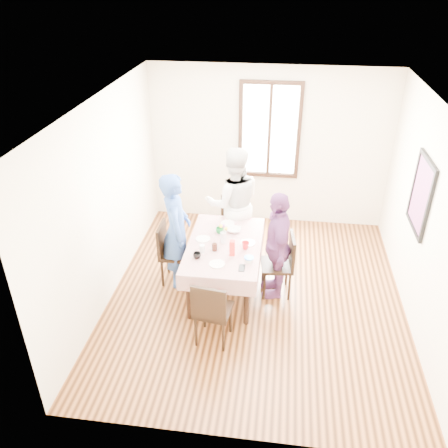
{
  "coord_description": "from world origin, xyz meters",
  "views": [
    {
      "loc": [
        0.24,
        -5.13,
        4.08
      ],
      "look_at": [
        -0.46,
        0.03,
        1.1
      ],
      "focal_mm": 37.05,
      "sensor_mm": 36.0,
      "label": 1
    }
  ],
  "objects_px": {
    "chair_right": "(277,265)",
    "chair_far": "(233,227)",
    "dining_table": "(224,268)",
    "chair_near": "(213,310)",
    "person_far": "(233,203)",
    "person_left": "(176,230)",
    "person_right": "(277,245)",
    "chair_left": "(176,254)"
  },
  "relations": [
    {
      "from": "person_left",
      "to": "chair_near",
      "type": "bearing_deg",
      "value": -161.51
    },
    {
      "from": "dining_table",
      "to": "chair_right",
      "type": "relative_size",
      "value": 1.59
    },
    {
      "from": "dining_table",
      "to": "person_right",
      "type": "relative_size",
      "value": 0.93
    },
    {
      "from": "dining_table",
      "to": "person_left",
      "type": "relative_size",
      "value": 0.86
    },
    {
      "from": "chair_right",
      "to": "chair_far",
      "type": "relative_size",
      "value": 1.0
    },
    {
      "from": "chair_right",
      "to": "person_right",
      "type": "distance_m",
      "value": 0.32
    },
    {
      "from": "chair_left",
      "to": "person_right",
      "type": "height_order",
      "value": "person_right"
    },
    {
      "from": "chair_near",
      "to": "person_far",
      "type": "relative_size",
      "value": 0.51
    },
    {
      "from": "chair_left",
      "to": "person_far",
      "type": "height_order",
      "value": "person_far"
    },
    {
      "from": "chair_far",
      "to": "chair_near",
      "type": "relative_size",
      "value": 1.0
    },
    {
      "from": "chair_right",
      "to": "chair_near",
      "type": "bearing_deg",
      "value": 138.62
    },
    {
      "from": "dining_table",
      "to": "chair_near",
      "type": "distance_m",
      "value": 1.0
    },
    {
      "from": "chair_left",
      "to": "person_left",
      "type": "height_order",
      "value": "person_left"
    },
    {
      "from": "dining_table",
      "to": "chair_far",
      "type": "distance_m",
      "value": 1.0
    },
    {
      "from": "person_right",
      "to": "chair_far",
      "type": "bearing_deg",
      "value": -150.71
    },
    {
      "from": "person_left",
      "to": "person_far",
      "type": "height_order",
      "value": "person_far"
    },
    {
      "from": "chair_left",
      "to": "chair_near",
      "type": "distance_m",
      "value": 1.34
    },
    {
      "from": "chair_far",
      "to": "dining_table",
      "type": "bearing_deg",
      "value": 88.96
    },
    {
      "from": "dining_table",
      "to": "chair_near",
      "type": "height_order",
      "value": "chair_near"
    },
    {
      "from": "chair_near",
      "to": "person_right",
      "type": "distance_m",
      "value": 1.29
    },
    {
      "from": "chair_left",
      "to": "person_right",
      "type": "bearing_deg",
      "value": 86.29
    },
    {
      "from": "chair_right",
      "to": "person_far",
      "type": "height_order",
      "value": "person_far"
    },
    {
      "from": "dining_table",
      "to": "chair_left",
      "type": "distance_m",
      "value": 0.73
    },
    {
      "from": "dining_table",
      "to": "chair_far",
      "type": "bearing_deg",
      "value": 90.0
    },
    {
      "from": "chair_right",
      "to": "person_far",
      "type": "bearing_deg",
      "value": 30.92
    },
    {
      "from": "person_far",
      "to": "chair_left",
      "type": "bearing_deg",
      "value": 35.41
    },
    {
      "from": "chair_near",
      "to": "person_far",
      "type": "xyz_separation_m",
      "value": [
        0.0,
        1.97,
        0.44
      ]
    },
    {
      "from": "chair_right",
      "to": "person_far",
      "type": "xyz_separation_m",
      "value": [
        -0.72,
        0.93,
        0.44
      ]
    },
    {
      "from": "chair_far",
      "to": "person_right",
      "type": "bearing_deg",
      "value": 125.35
    },
    {
      "from": "chair_right",
      "to": "person_left",
      "type": "xyz_separation_m",
      "value": [
        -1.41,
        0.09,
        0.39
      ]
    },
    {
      "from": "chair_left",
      "to": "chair_right",
      "type": "distance_m",
      "value": 1.44
    },
    {
      "from": "chair_left",
      "to": "chair_near",
      "type": "xyz_separation_m",
      "value": [
        0.72,
        -1.13,
        0.0
      ]
    },
    {
      "from": "dining_table",
      "to": "chair_near",
      "type": "bearing_deg",
      "value": -90.0
    },
    {
      "from": "chair_near",
      "to": "person_left",
      "type": "height_order",
      "value": "person_left"
    },
    {
      "from": "person_far",
      "to": "person_left",
      "type": "bearing_deg",
      "value": 36.17
    },
    {
      "from": "dining_table",
      "to": "chair_far",
      "type": "xyz_separation_m",
      "value": [
        0.0,
        0.99,
        0.08
      ]
    },
    {
      "from": "dining_table",
      "to": "person_far",
      "type": "xyz_separation_m",
      "value": [
        0.0,
        0.97,
        0.52
      ]
    },
    {
      "from": "person_right",
      "to": "dining_table",
      "type": "bearing_deg",
      "value": -93.39
    },
    {
      "from": "chair_near",
      "to": "chair_far",
      "type": "bearing_deg",
      "value": 97.79
    },
    {
      "from": "chair_far",
      "to": "person_far",
      "type": "relative_size",
      "value": 0.51
    },
    {
      "from": "dining_table",
      "to": "chair_right",
      "type": "height_order",
      "value": "chair_right"
    },
    {
      "from": "chair_right",
      "to": "chair_left",
      "type": "bearing_deg",
      "value": 79.67
    }
  ]
}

